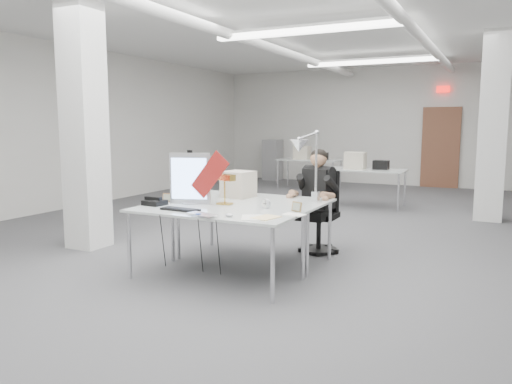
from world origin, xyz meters
TOP-DOWN VIEW (x-y plane):
  - room_shell at (0.04, 0.13)m, footprint 10.04×14.04m
  - desk_main at (0.00, -2.50)m, footprint 1.80×0.90m
  - desk_second at (0.00, -1.60)m, footprint 1.80×0.90m
  - bg_desk_a at (0.20, 3.00)m, footprint 1.60×0.80m
  - bg_desk_b at (-1.80, 5.20)m, footprint 1.60×0.80m
  - filing_cabinet at (-3.50, 6.65)m, footprint 0.45×0.55m
  - office_chair at (0.59, -0.90)m, footprint 0.70×0.70m
  - seated_person at (0.59, -0.95)m, footprint 0.62×0.69m
  - monitor at (-0.47, -2.27)m, footprint 0.46×0.19m
  - pennant at (-0.18, -2.30)m, footprint 0.50×0.03m
  - keyboard at (-0.31, -2.69)m, footprint 0.44×0.17m
  - laptop at (0.06, -2.92)m, footprint 0.39×0.31m
  - mouse at (0.33, -2.78)m, footprint 0.10×0.08m
  - bankers_lamp at (-0.10, -2.13)m, footprint 0.35×0.23m
  - desk_phone at (-0.77, -2.53)m, footprint 0.24×0.22m
  - picture_frame_left at (-0.79, -2.25)m, footprint 0.13×0.07m
  - picture_frame_right at (0.80, -2.21)m, footprint 0.13×0.08m
  - desk_clock at (0.43, -2.17)m, footprint 0.11×0.05m
  - paper_stack_a at (0.54, -2.72)m, footprint 0.30×0.35m
  - paper_stack_b at (0.67, -2.67)m, footprint 0.25×0.31m
  - paper_stack_c at (0.85, -2.41)m, footprint 0.23×0.17m
  - beige_monitor at (-0.23, -1.56)m, footprint 0.39×0.37m
  - architect_lamp at (0.75, -1.75)m, footprint 0.46×0.73m

SIDE VIEW (x-z plane):
  - office_chair at x=0.59m, z-range 0.00..1.14m
  - filing_cabinet at x=-3.50m, z-range 0.00..1.20m
  - desk_main at x=0.00m, z-range 0.73..0.75m
  - desk_second at x=0.00m, z-range 0.73..0.75m
  - bg_desk_a at x=0.20m, z-range 0.73..0.75m
  - bg_desk_b at x=-1.80m, z-range 0.73..0.75m
  - paper_stack_a at x=0.54m, z-range 0.76..0.76m
  - paper_stack_c at x=0.85m, z-range 0.76..0.76m
  - paper_stack_b at x=0.67m, z-range 0.76..0.76m
  - keyboard at x=-0.31m, z-range 0.76..0.78m
  - laptop at x=0.06m, z-range 0.76..0.78m
  - mouse at x=0.33m, z-range 0.76..0.79m
  - desk_phone at x=-0.77m, z-range 0.76..0.81m
  - desk_clock at x=0.43m, z-range 0.75..0.86m
  - picture_frame_left at x=-0.79m, z-range 0.75..0.86m
  - picture_frame_right at x=0.80m, z-range 0.75..0.86m
  - seated_person at x=0.59m, z-range 0.47..1.33m
  - beige_monitor at x=-0.23m, z-range 0.76..1.08m
  - bankers_lamp at x=-0.10m, z-range 0.75..1.13m
  - monitor at x=-0.47m, z-range 0.75..1.33m
  - pennant at x=-0.18m, z-range 0.83..1.37m
  - architect_lamp at x=0.75m, z-range 0.75..1.64m
  - room_shell at x=0.04m, z-range 0.07..3.31m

